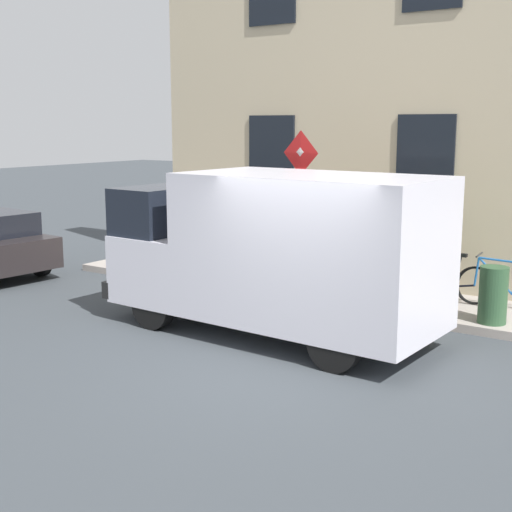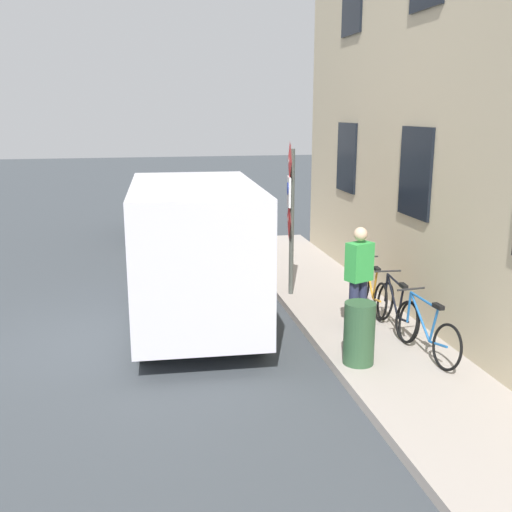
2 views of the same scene
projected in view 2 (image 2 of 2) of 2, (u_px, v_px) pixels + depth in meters
ground_plane at (127, 342)px, 9.63m from camera, size 80.00×80.00×0.00m
sidewalk_slab at (355, 322)px, 10.36m from camera, size 1.97×14.19×0.14m
building_facade at (442, 80)px, 9.65m from camera, size 0.75×12.19×8.24m
sign_post_stacked at (289, 203)px, 11.30m from camera, size 0.19×0.56×2.84m
delivery_van at (193, 247)px, 10.40m from camera, size 2.22×5.41×2.50m
parked_hatchback at (174, 209)px, 18.03m from camera, size 2.05×4.12×1.38m
bicycle_blue at (426, 331)px, 8.70m from camera, size 0.46×1.72×0.89m
bicycle_black at (396, 308)px, 9.69m from camera, size 0.46×1.72×0.89m
bicycle_orange at (372, 290)px, 10.68m from camera, size 0.46×1.71×0.89m
pedestrian at (359, 275)px, 9.55m from camera, size 0.47×0.40×1.72m
litter_bin at (359, 333)px, 8.39m from camera, size 0.44×0.44×0.90m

